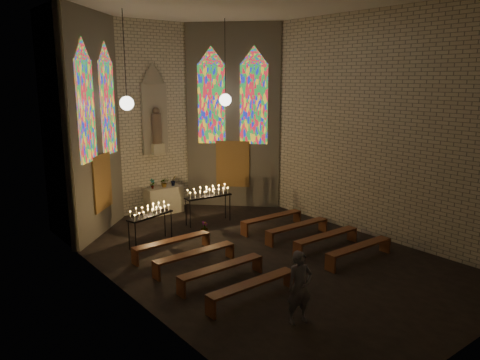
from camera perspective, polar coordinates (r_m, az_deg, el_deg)
name	(u,v)px	position (r m, az deg, el deg)	size (l,w,h in m)	color
floor	(258,255)	(13.58, 2.16, -9.13)	(12.00, 12.00, 0.00)	black
room	(192,117)	(15.42, -5.92, 7.60)	(8.22, 12.43, 7.00)	beige
altar	(164,200)	(17.73, -9.29, -2.44)	(1.40, 0.60, 1.00)	#B6B195
flower_vase_left	(152,184)	(17.39, -10.65, -0.44)	(0.20, 0.14, 0.38)	#4C723F
flower_vase_center	(164,183)	(17.57, -9.21, -0.31)	(0.32, 0.27, 0.35)	#4C723F
flower_vase_right	(173,180)	(17.77, -8.11, -0.04)	(0.22, 0.18, 0.40)	#4C723F
aisle_flower_pot	(204,228)	(15.33, -4.36, -5.80)	(0.23, 0.23, 0.42)	#4C723F
votive_stand_left	(150,213)	(14.41, -10.90, -3.95)	(1.60, 0.77, 1.15)	black
votive_stand_right	(208,194)	(16.21, -3.91, -1.68)	(1.70, 0.56, 1.23)	black
pew_left_0	(172,243)	(13.60, -8.27, -7.55)	(2.40, 0.37, 0.46)	#572D19
pew_right_0	(272,218)	(15.73, 3.92, -4.68)	(2.40, 0.37, 0.46)	#572D19
pew_left_1	(195,255)	(12.63, -5.52, -9.06)	(2.40, 0.37, 0.46)	#572D19
pew_right_1	(297,227)	(14.91, 7.01, -5.72)	(2.40, 0.37, 0.46)	#572D19
pew_left_2	(221,269)	(11.71, -2.28, -10.77)	(2.40, 0.37, 0.46)	#572D19
pew_right_2	(326,237)	(14.14, 10.48, -6.85)	(2.40, 0.37, 0.46)	#572D19
pew_left_3	(252,286)	(10.84, 1.53, -12.74)	(2.40, 0.37, 0.46)	#572D19
pew_right_3	(359,248)	(13.43, 14.34, -8.08)	(2.40, 0.37, 0.46)	#572D19
visitor	(300,287)	(9.90, 7.29, -12.84)	(0.56, 0.37, 1.54)	#504F5A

